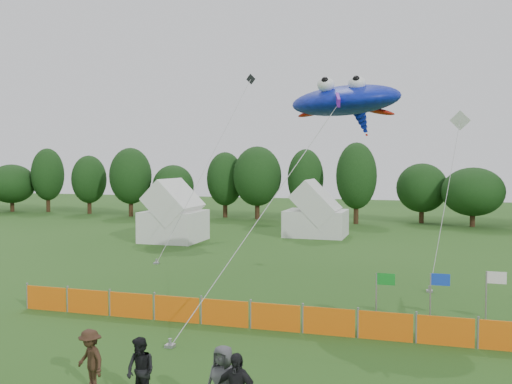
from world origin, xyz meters
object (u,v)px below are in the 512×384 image
(spectator_c, at_px, (90,360))
(stingray_kite, at_px, (347,102))
(spectator_b, at_px, (140,371))
(tent_right, at_px, (316,215))
(barrier_fence, at_px, (275,317))
(spectator_e, at_px, (223,383))
(tent_left, at_px, (174,216))

(spectator_c, bearing_deg, stingray_kite, 96.47)
(spectator_c, bearing_deg, spectator_b, 15.79)
(spectator_c, distance_m, stingray_kite, 16.37)
(tent_right, height_order, barrier_fence, tent_right)
(spectator_b, height_order, spectator_c, spectator_b)
(spectator_b, bearing_deg, spectator_e, 13.13)
(spectator_b, relative_size, stingray_kite, 0.11)
(spectator_e, relative_size, stingray_kite, 0.11)
(tent_right, distance_m, barrier_fence, 26.89)
(tent_left, xyz_separation_m, tent_right, (10.11, 6.14, -0.16))
(barrier_fence, xyz_separation_m, spectator_c, (-3.42, -6.84, 0.36))
(barrier_fence, relative_size, spectator_b, 12.60)
(barrier_fence, bearing_deg, spectator_c, -116.57)
(tent_right, bearing_deg, spectator_b, -86.87)
(barrier_fence, bearing_deg, tent_right, 97.59)
(barrier_fence, height_order, spectator_e, spectator_e)
(tent_left, bearing_deg, spectator_b, -66.63)
(stingray_kite, bearing_deg, spectator_b, -104.02)
(barrier_fence, xyz_separation_m, spectator_e, (0.66, -7.44, 0.42))
(barrier_fence, height_order, spectator_c, spectator_c)
(tent_left, bearing_deg, barrier_fence, -56.30)
(spectator_e, bearing_deg, barrier_fence, 105.16)
(tent_left, relative_size, spectator_c, 2.57)
(tent_right, distance_m, stingray_kite, 22.11)
(tent_left, bearing_deg, stingray_kite, -42.52)
(barrier_fence, xyz_separation_m, spectator_b, (-1.69, -7.20, 0.37))
(tent_left, height_order, tent_right, tent_left)
(tent_left, xyz_separation_m, barrier_fence, (13.66, -20.48, -1.46))
(tent_left, distance_m, spectator_c, 29.20)
(tent_right, height_order, stingray_kite, stingray_kite)
(spectator_c, distance_m, spectator_e, 4.13)
(tent_left, height_order, spectator_b, tent_left)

